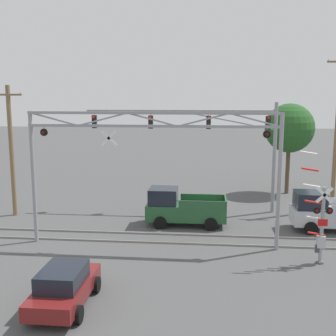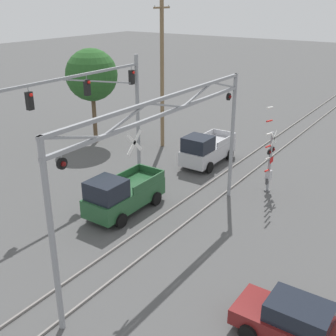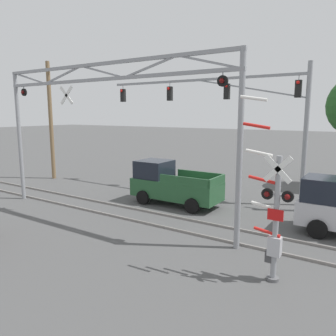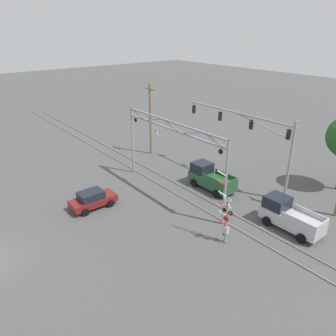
# 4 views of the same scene
# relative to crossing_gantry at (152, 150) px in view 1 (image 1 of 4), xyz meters

# --- Properties ---
(rail_track_near) EXTENTS (80.00, 0.08, 0.10)m
(rail_track_near) POSITION_rel_crossing_gantry_xyz_m (0.02, 0.28, -5.02)
(rail_track_near) COLOR gray
(rail_track_near) RESTS_ON ground_plane
(rail_track_far) EXTENTS (80.00, 0.08, 0.10)m
(rail_track_far) POSITION_rel_crossing_gantry_xyz_m (0.02, 1.72, -5.02)
(rail_track_far) COLOR gray
(rail_track_far) RESTS_ON ground_plane
(crossing_gantry) EXTENTS (12.90, 0.26, 6.97)m
(crossing_gantry) POSITION_rel_crossing_gantry_xyz_m (0.00, 0.00, 0.00)
(crossing_gantry) COLOR gray
(crossing_gantry) RESTS_ON ground_plane
(crossing_signal_mast) EXTENTS (1.62, 0.35, 5.31)m
(crossing_signal_mast) POSITION_rel_crossing_gantry_xyz_m (8.03, -1.63, -3.19)
(crossing_signal_mast) COLOR gray
(crossing_signal_mast) RESTS_ON ground_plane
(traffic_signal_span) EXTENTS (12.74, 0.39, 7.36)m
(traffic_signal_span) POSITION_rel_crossing_gantry_xyz_m (3.63, 7.18, 0.17)
(traffic_signal_span) COLOR gray
(traffic_signal_span) RESTS_ON ground_plane
(pickup_truck_lead) EXTENTS (4.78, 2.10, 2.26)m
(pickup_truck_lead) POSITION_rel_crossing_gantry_xyz_m (1.26, 3.70, -4.01)
(pickup_truck_lead) COLOR #23512D
(pickup_truck_lead) RESTS_ON ground_plane
(pickup_truck_following) EXTENTS (4.72, 2.10, 2.26)m
(pickup_truck_following) POSITION_rel_crossing_gantry_xyz_m (9.83, 3.50, -4.01)
(pickup_truck_following) COLOR #B7B7BC
(pickup_truck_following) RESTS_ON ground_plane
(sedan_waiting) EXTENTS (1.99, 3.91, 1.53)m
(sedan_waiting) POSITION_rel_crossing_gantry_xyz_m (-2.40, -6.78, -4.29)
(sedan_waiting) COLOR maroon
(sedan_waiting) RESTS_ON ground_plane
(utility_pole_left) EXTENTS (1.80, 0.28, 8.43)m
(utility_pole_left) POSITION_rel_crossing_gantry_xyz_m (-9.80, 4.79, -0.71)
(utility_pole_left) COLOR brown
(utility_pole_left) RESTS_ON ground_plane
(background_tree_beyond_span) EXTENTS (3.88, 3.88, 7.20)m
(background_tree_beyond_span) POSITION_rel_crossing_gantry_xyz_m (9.13, 13.03, 0.17)
(background_tree_beyond_span) COLOR brown
(background_tree_beyond_span) RESTS_ON ground_plane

